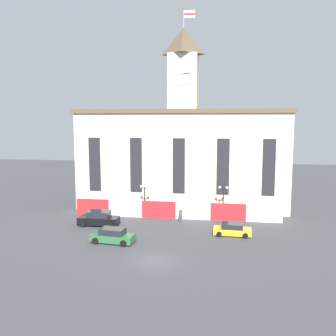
{
  "coord_description": "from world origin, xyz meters",
  "views": [
    {
      "loc": [
        6.15,
        -32.5,
        12.91
      ],
      "look_at": [
        0.0,
        8.18,
        7.58
      ],
      "focal_mm": 40.0,
      "sensor_mm": 36.0,
      "label": 1
    }
  ],
  "objects_px": {
    "street_lamp_center": "(144,193)",
    "car_green_wagon": "(113,236)",
    "car_yellow_coupe": "(232,230)",
    "car_black_suv": "(99,219)",
    "street_lamp_far_left": "(223,195)",
    "pedestrian": "(181,215)"
  },
  "relations": [
    {
      "from": "street_lamp_center",
      "to": "car_yellow_coupe",
      "type": "distance_m",
      "value": 13.51
    },
    {
      "from": "street_lamp_far_left",
      "to": "car_green_wagon",
      "type": "bearing_deg",
      "value": -135.85
    },
    {
      "from": "car_black_suv",
      "to": "pedestrian",
      "type": "xyz_separation_m",
      "value": [
        9.81,
        2.78,
        0.18
      ]
    },
    {
      "from": "street_lamp_far_left",
      "to": "car_green_wagon",
      "type": "distance_m",
      "value": 16.18
    },
    {
      "from": "car_black_suv",
      "to": "pedestrian",
      "type": "distance_m",
      "value": 10.19
    },
    {
      "from": "street_lamp_center",
      "to": "car_yellow_coupe",
      "type": "bearing_deg",
      "value": -29.91
    },
    {
      "from": "car_yellow_coupe",
      "to": "pedestrian",
      "type": "distance_m",
      "value": 7.7
    },
    {
      "from": "car_yellow_coupe",
      "to": "pedestrian",
      "type": "height_order",
      "value": "pedestrian"
    },
    {
      "from": "car_green_wagon",
      "to": "car_black_suv",
      "type": "xyz_separation_m",
      "value": [
        -3.61,
        6.05,
        0.11
      ]
    },
    {
      "from": "pedestrian",
      "to": "car_yellow_coupe",
      "type": "bearing_deg",
      "value": -168.69
    },
    {
      "from": "street_lamp_center",
      "to": "car_green_wagon",
      "type": "distance_m",
      "value": 11.44
    },
    {
      "from": "street_lamp_center",
      "to": "car_green_wagon",
      "type": "bearing_deg",
      "value": -95.41
    },
    {
      "from": "street_lamp_center",
      "to": "car_yellow_coupe",
      "type": "height_order",
      "value": "street_lamp_center"
    },
    {
      "from": "car_green_wagon",
      "to": "car_yellow_coupe",
      "type": "bearing_deg",
      "value": -154.12
    },
    {
      "from": "car_yellow_coupe",
      "to": "car_green_wagon",
      "type": "bearing_deg",
      "value": -157.84
    },
    {
      "from": "street_lamp_center",
      "to": "street_lamp_far_left",
      "type": "relative_size",
      "value": 0.96
    },
    {
      "from": "car_green_wagon",
      "to": "car_black_suv",
      "type": "bearing_deg",
      "value": -53.01
    },
    {
      "from": "street_lamp_far_left",
      "to": "pedestrian",
      "type": "bearing_deg",
      "value": -156.38
    },
    {
      "from": "street_lamp_center",
      "to": "car_green_wagon",
      "type": "height_order",
      "value": "street_lamp_center"
    },
    {
      "from": "car_green_wagon",
      "to": "car_black_suv",
      "type": "distance_m",
      "value": 7.04
    },
    {
      "from": "pedestrian",
      "to": "car_black_suv",
      "type": "bearing_deg",
      "value": 61.26
    },
    {
      "from": "car_black_suv",
      "to": "street_lamp_far_left",
      "type": "bearing_deg",
      "value": -161.27
    }
  ]
}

